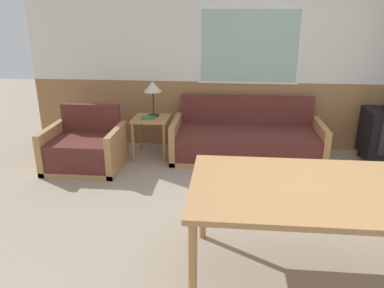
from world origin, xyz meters
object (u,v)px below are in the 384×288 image
object	(u,v)px
armchair	(85,150)
dining_table	(332,195)
couch	(246,142)
side_table	(151,125)
table_lamp	(153,88)

from	to	relation	value
armchair	dining_table	size ratio (longest dim) A/B	0.47
couch	armchair	world-z (taller)	couch
armchair	dining_table	world-z (taller)	dining_table
side_table	couch	bearing A→B (deg)	0.99
table_lamp	dining_table	size ratio (longest dim) A/B	0.24
couch	dining_table	size ratio (longest dim) A/B	1.01
couch	armchair	distance (m)	2.17
table_lamp	dining_table	bearing A→B (deg)	-54.90
side_table	dining_table	size ratio (longest dim) A/B	0.28
side_table	table_lamp	bearing A→B (deg)	74.73
armchair	side_table	world-z (taller)	armchair
armchair	table_lamp	distance (m)	1.22
armchair	dining_table	distance (m)	3.27
couch	table_lamp	size ratio (longest dim) A/B	4.19
side_table	dining_table	bearing A→B (deg)	-53.61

